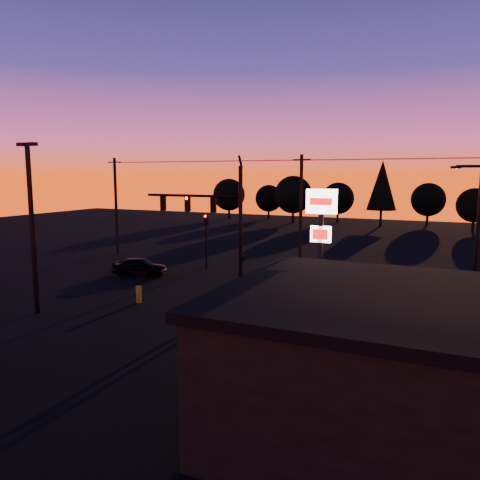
# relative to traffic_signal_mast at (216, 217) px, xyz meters

# --- Properties ---
(ground) EXTENTS (120.00, 120.00, 0.00)m
(ground) POSITION_rel_traffic_signal_mast_xyz_m (0.10, -3.99, -4.94)
(ground) COLOR black
(ground) RESTS_ON ground
(lane_arrow) EXTENTS (1.20, 3.10, 0.01)m
(lane_arrow) POSITION_rel_traffic_signal_mast_xyz_m (0.60, -2.33, -4.93)
(lane_arrow) COLOR beige
(lane_arrow) RESTS_ON ground
(traffic_signal_mast) EXTENTS (6.79, 0.52, 8.58)m
(traffic_signal_mast) POSITION_rel_traffic_signal_mast_xyz_m (0.00, 0.00, 0.00)
(traffic_signal_mast) COLOR black
(traffic_signal_mast) RESTS_ON ground
(secondary_signal) EXTENTS (0.30, 0.31, 4.35)m
(secondary_signal) POSITION_rel_traffic_signal_mast_xyz_m (-4.90, 7.49, -2.07)
(secondary_signal) COLOR black
(secondary_signal) RESTS_ON ground
(parking_lot_light) EXTENTS (1.25, 0.30, 9.14)m
(parking_lot_light) POSITION_rel_traffic_signal_mast_xyz_m (-7.40, -6.99, 0.33)
(parking_lot_light) COLOR black
(parking_lot_light) RESTS_ON ground
(pylon_sign) EXTENTS (1.50, 0.28, 6.80)m
(pylon_sign) POSITION_rel_traffic_signal_mast_xyz_m (7.10, -2.49, -0.02)
(pylon_sign) COLOR black
(pylon_sign) RESTS_ON ground
(streetlight) EXTENTS (1.55, 0.35, 8.00)m
(streetlight) POSITION_rel_traffic_signal_mast_xyz_m (14.01, 1.51, -0.52)
(streetlight) COLOR black
(streetlight) RESTS_ON ground
(utility_pole_0) EXTENTS (1.40, 0.26, 9.00)m
(utility_pole_0) POSITION_rel_traffic_signal_mast_xyz_m (-15.90, 10.01, -0.34)
(utility_pole_0) COLOR black
(utility_pole_0) RESTS_ON ground
(utility_pole_1) EXTENTS (1.40, 0.26, 9.00)m
(utility_pole_1) POSITION_rel_traffic_signal_mast_xyz_m (2.10, 10.01, -0.34)
(utility_pole_1) COLOR black
(utility_pole_1) RESTS_ON ground
(power_wires) EXTENTS (36.00, 1.22, 0.07)m
(power_wires) POSITION_rel_traffic_signal_mast_xyz_m (2.10, 10.01, 3.63)
(power_wires) COLOR black
(power_wires) RESTS_ON ground
(store_building) EXTENTS (12.40, 8.40, 4.25)m
(store_building) POSITION_rel_traffic_signal_mast_xyz_m (13.10, -11.49, -2.78)
(store_building) COLOR black
(store_building) RESTS_ON ground
(bollard) EXTENTS (0.33, 0.33, 0.99)m
(bollard) POSITION_rel_traffic_signal_mast_xyz_m (-3.62, -2.98, -4.44)
(bollard) COLOR gold
(bollard) RESTS_ON ground
(tree_0) EXTENTS (5.36, 5.36, 6.74)m
(tree_0) POSITION_rel_traffic_signal_mast_xyz_m (-21.90, 46.01, -0.88)
(tree_0) COLOR black
(tree_0) RESTS_ON ground
(tree_1) EXTENTS (4.54, 4.54, 5.71)m
(tree_1) POSITION_rel_traffic_signal_mast_xyz_m (-15.90, 49.01, -1.50)
(tree_1) COLOR black
(tree_1) RESTS_ON ground
(tree_2) EXTENTS (5.77, 5.78, 7.26)m
(tree_2) POSITION_rel_traffic_signal_mast_xyz_m (-9.90, 44.01, -0.57)
(tree_2) COLOR black
(tree_2) RESTS_ON ground
(tree_3) EXTENTS (4.95, 4.95, 6.22)m
(tree_3) POSITION_rel_traffic_signal_mast_xyz_m (-3.90, 48.01, -1.19)
(tree_3) COLOR black
(tree_3) RESTS_ON ground
(tree_4) EXTENTS (4.18, 4.18, 9.50)m
(tree_4) POSITION_rel_traffic_signal_mast_xyz_m (3.10, 45.01, 0.99)
(tree_4) COLOR black
(tree_4) RESTS_ON ground
(tree_5) EXTENTS (4.95, 4.95, 6.22)m
(tree_5) POSITION_rel_traffic_signal_mast_xyz_m (9.10, 50.01, -1.19)
(tree_5) COLOR black
(tree_5) RESTS_ON ground
(tree_6) EXTENTS (4.54, 4.54, 5.71)m
(tree_6) POSITION_rel_traffic_signal_mast_xyz_m (15.10, 44.01, -1.50)
(tree_6) COLOR black
(tree_6) RESTS_ON ground
(car_left) EXTENTS (4.32, 2.78, 1.37)m
(car_left) POSITION_rel_traffic_signal_mast_xyz_m (-8.19, 3.18, -4.25)
(car_left) COLOR black
(car_left) RESTS_ON ground
(car_right) EXTENTS (4.86, 3.01, 1.31)m
(car_right) POSITION_rel_traffic_signal_mast_xyz_m (8.38, 4.15, -4.28)
(car_right) COLOR black
(car_right) RESTS_ON ground
(suv_parked) EXTENTS (4.44, 5.51, 1.39)m
(suv_parked) POSITION_rel_traffic_signal_mast_xyz_m (9.54, -6.11, -4.24)
(suv_parked) COLOR black
(suv_parked) RESTS_ON ground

